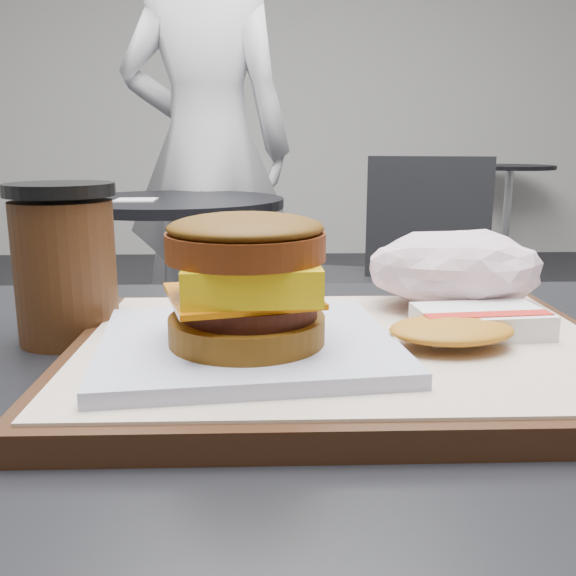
# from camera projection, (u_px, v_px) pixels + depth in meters

# --- Properties ---
(serving_tray) EXTENTS (0.38, 0.28, 0.02)m
(serving_tray) POSITION_uv_depth(u_px,v_px,m) (344.00, 354.00, 0.45)
(serving_tray) COLOR black
(serving_tray) RESTS_ON customer_table
(breakfast_sandwich) EXTENTS (0.21, 0.19, 0.09)m
(breakfast_sandwich) POSITION_uv_depth(u_px,v_px,m) (247.00, 296.00, 0.41)
(breakfast_sandwich) COLOR silver
(breakfast_sandwich) RESTS_ON serving_tray
(hash_brown) EXTENTS (0.12, 0.10, 0.02)m
(hash_brown) POSITION_uv_depth(u_px,v_px,m) (468.00, 325.00, 0.45)
(hash_brown) COLOR silver
(hash_brown) RESTS_ON serving_tray
(crumpled_wrapper) EXTENTS (0.14, 0.11, 0.06)m
(crumpled_wrapper) POSITION_uv_depth(u_px,v_px,m) (456.00, 269.00, 0.53)
(crumpled_wrapper) COLOR white
(crumpled_wrapper) RESTS_ON serving_tray
(coffee_cup) EXTENTS (0.08, 0.08, 0.12)m
(coffee_cup) POSITION_uv_depth(u_px,v_px,m) (65.00, 265.00, 0.50)
(coffee_cup) COLOR #391E0D
(coffee_cup) RESTS_ON customer_table
(neighbor_table) EXTENTS (0.70, 0.70, 0.75)m
(neighbor_table) POSITION_uv_depth(u_px,v_px,m) (176.00, 260.00, 2.07)
(neighbor_table) COLOR black
(neighbor_table) RESTS_ON ground
(napkin) EXTENTS (0.12, 0.12, 0.00)m
(napkin) POSITION_uv_depth(u_px,v_px,m) (136.00, 200.00, 1.95)
(napkin) COLOR silver
(napkin) RESTS_ON neighbor_table
(neighbor_chair) EXTENTS (0.64, 0.51, 0.88)m
(neighbor_chair) POSITION_uv_depth(u_px,v_px,m) (389.00, 270.00, 2.13)
(neighbor_chair) COLOR #A3A3A8
(neighbor_chair) RESTS_ON ground
(patron) EXTENTS (0.69, 0.48, 1.79)m
(patron) POSITION_uv_depth(u_px,v_px,m) (207.00, 149.00, 2.45)
(patron) COLOR silver
(patron) RESTS_ON ground
(bg_table_far) EXTENTS (0.66, 0.66, 0.75)m
(bg_table_far) POSITION_uv_depth(u_px,v_px,m) (509.00, 190.00, 4.91)
(bg_table_far) COLOR black
(bg_table_far) RESTS_ON ground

